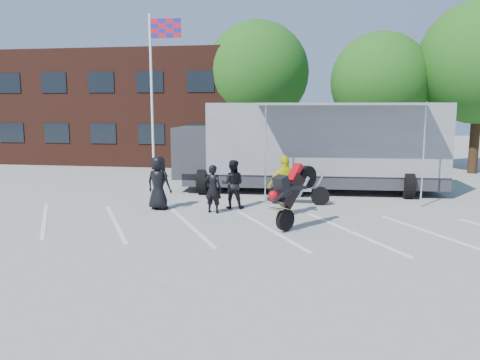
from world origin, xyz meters
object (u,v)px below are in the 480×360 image
(tree_mid, at_px, (380,82))
(spectator_leather_a, at_px, (159,183))
(flagpole, at_px, (156,76))
(stunt_bike_rider, at_px, (301,228))
(transporter_truck, at_px, (311,191))
(spectator_leather_b, at_px, (213,189))
(tree_right, at_px, (480,63))
(spectator_hivis, at_px, (285,186))
(parked_motorcycle, at_px, (298,204))
(spectator_leather_c, at_px, (233,184))
(tree_left, at_px, (257,73))

(tree_mid, height_order, spectator_leather_a, tree_mid)
(flagpole, distance_m, stunt_bike_rider, 12.50)
(transporter_truck, relative_size, spectator_leather_b, 7.09)
(transporter_truck, xyz_separation_m, spectator_leather_a, (-5.26, -4.42, 0.94))
(tree_right, distance_m, transporter_truck, 12.57)
(spectator_leather_b, bearing_deg, spectator_hivis, -169.13)
(parked_motorcycle, xyz_separation_m, spectator_hivis, (-0.39, -1.92, 1.00))
(tree_mid, relative_size, spectator_leather_c, 4.45)
(tree_left, relative_size, parked_motorcycle, 3.76)
(parked_motorcycle, bearing_deg, flagpole, 54.56)
(tree_left, xyz_separation_m, tree_mid, (7.00, -1.00, -0.62))
(tree_mid, height_order, parked_motorcycle, tree_mid)
(transporter_truck, height_order, spectator_hivis, spectator_hivis)
(stunt_bike_rider, height_order, spectator_leather_a, spectator_leather_a)
(transporter_truck, xyz_separation_m, spectator_leather_c, (-2.73, -3.83, 0.86))
(stunt_bike_rider, relative_size, spectator_leather_b, 1.27)
(transporter_truck, xyz_separation_m, spectator_hivis, (-0.82, -4.71, 1.00))
(spectator_leather_b, relative_size, spectator_hivis, 0.82)
(flagpole, bearing_deg, parked_motorcycle, -36.43)
(spectator_leather_a, height_order, spectator_hivis, spectator_hivis)
(parked_motorcycle, relative_size, spectator_leather_b, 1.39)
(tree_mid, bearing_deg, spectator_leather_a, -126.70)
(spectator_leather_c, bearing_deg, tree_left, -89.48)
(spectator_leather_b, bearing_deg, stunt_bike_rider, 164.89)
(flagpole, bearing_deg, tree_right, 15.48)
(spectator_leather_a, distance_m, spectator_leather_b, 2.02)
(parked_motorcycle, relative_size, stunt_bike_rider, 1.10)
(spectator_leather_a, relative_size, spectator_leather_b, 1.14)
(spectator_leather_a, bearing_deg, parked_motorcycle, -146.77)
(spectator_leather_c, bearing_deg, tree_right, -138.81)
(tree_mid, distance_m, transporter_truck, 9.69)
(parked_motorcycle, relative_size, spectator_leather_c, 1.33)
(flagpole, xyz_separation_m, tree_mid, (11.24, 5.00, -0.11))
(spectator_leather_a, bearing_deg, tree_right, -125.93)
(transporter_truck, bearing_deg, tree_left, 109.06)
(parked_motorcycle, xyz_separation_m, spectator_leather_b, (-2.82, -1.86, 0.83))
(tree_right, xyz_separation_m, spectator_leather_c, (-11.36, -10.83, -5.01))
(transporter_truck, relative_size, spectator_hivis, 5.84)
(flagpole, height_order, stunt_bike_rider, flagpole)
(tree_right, distance_m, spectator_leather_c, 16.48)
(spectator_leather_b, bearing_deg, tree_mid, -107.26)
(flagpole, bearing_deg, spectator_hivis, -46.73)
(transporter_truck, bearing_deg, spectator_leather_c, -128.07)
(spectator_leather_a, bearing_deg, spectator_leather_b, -172.12)
(flagpole, relative_size, tree_left, 0.93)
(spectator_leather_a, distance_m, spectator_hivis, 4.45)
(transporter_truck, relative_size, parked_motorcycle, 5.09)
(flagpole, distance_m, spectator_hivis, 10.71)
(flagpole, relative_size, spectator_leather_c, 4.63)
(spectator_leather_c, bearing_deg, spectator_leather_b, 54.83)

